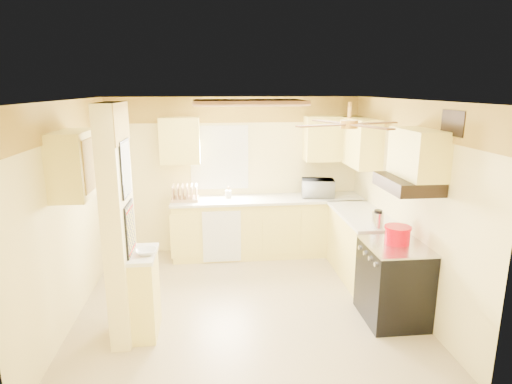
{
  "coord_description": "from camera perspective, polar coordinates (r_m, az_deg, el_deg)",
  "views": [
    {
      "loc": [
        -0.38,
        -4.89,
        2.64
      ],
      "look_at": [
        0.17,
        0.35,
        1.35
      ],
      "focal_mm": 30.0,
      "sensor_mm": 36.0,
      "label": 1
    }
  ],
  "objects": [
    {
      "name": "floor",
      "position": [
        5.57,
        -1.46,
        -14.53
      ],
      "size": [
        4.0,
        4.0,
        0.0
      ],
      "primitive_type": "plane",
      "color": "tan",
      "rests_on": "ground"
    },
    {
      "name": "ceiling",
      "position": [
        4.9,
        -1.64,
        12.15
      ],
      "size": [
        4.0,
        4.0,
        0.0
      ],
      "primitive_type": "plane",
      "rotation": [
        3.14,
        0.0,
        0.0
      ],
      "color": "white",
      "rests_on": "wall_back"
    },
    {
      "name": "wall_back",
      "position": [
        6.94,
        -2.79,
        2.21
      ],
      "size": [
        4.0,
        0.0,
        4.0
      ],
      "primitive_type": "plane",
      "rotation": [
        1.57,
        0.0,
        0.0
      ],
      "color": "#FFEB9B",
      "rests_on": "floor"
    },
    {
      "name": "wall_front",
      "position": [
        3.32,
        1.1,
        -10.98
      ],
      "size": [
        4.0,
        0.0,
        4.0
      ],
      "primitive_type": "plane",
      "rotation": [
        -1.57,
        0.0,
        0.0
      ],
      "color": "#FFEB9B",
      "rests_on": "floor"
    },
    {
      "name": "wall_left",
      "position": [
        5.33,
        -23.52,
        -2.5
      ],
      "size": [
        0.0,
        3.8,
        3.8
      ],
      "primitive_type": "plane",
      "rotation": [
        1.57,
        0.0,
        1.57
      ],
      "color": "#FFEB9B",
      "rests_on": "floor"
    },
    {
      "name": "wall_right",
      "position": [
        5.61,
        19.28,
        -1.35
      ],
      "size": [
        0.0,
        3.8,
        3.8
      ],
      "primitive_type": "plane",
      "rotation": [
        1.57,
        0.0,
        -1.57
      ],
      "color": "#FFEB9B",
      "rests_on": "floor"
    },
    {
      "name": "wallpaper_border",
      "position": [
        6.79,
        -2.88,
        10.89
      ],
      "size": [
        4.0,
        0.02,
        0.4
      ],
      "primitive_type": "cube",
      "color": "yellow",
      "rests_on": "wall_back"
    },
    {
      "name": "partition_column",
      "position": [
        4.66,
        -17.83,
        -4.26
      ],
      "size": [
        0.2,
        0.7,
        2.5
      ],
      "primitive_type": "cube",
      "color": "#FFEB9B",
      "rests_on": "floor"
    },
    {
      "name": "partition_ledge",
      "position": [
        4.92,
        -14.56,
        -13.14
      ],
      "size": [
        0.25,
        0.55,
        0.9
      ],
      "primitive_type": "cube",
      "color": "#FCE675",
      "rests_on": "floor"
    },
    {
      "name": "ledge_top",
      "position": [
        4.73,
        -14.9,
        -8.04
      ],
      "size": [
        0.28,
        0.58,
        0.04
      ],
      "primitive_type": "cube",
      "color": "white",
      "rests_on": "partition_ledge"
    },
    {
      "name": "lower_cabinets_back",
      "position": [
        6.9,
        1.6,
        -4.72
      ],
      "size": [
        3.0,
        0.6,
        0.9
      ],
      "primitive_type": "cube",
      "color": "#FCE675",
      "rests_on": "floor"
    },
    {
      "name": "lower_cabinets_right",
      "position": [
        6.26,
        13.88,
        -7.11
      ],
      "size": [
        0.6,
        1.4,
        0.9
      ],
      "primitive_type": "cube",
      "color": "#FCE675",
      "rests_on": "floor"
    },
    {
      "name": "countertop_back",
      "position": [
        6.76,
        1.64,
        -0.97
      ],
      "size": [
        3.04,
        0.64,
        0.04
      ],
      "primitive_type": "cube",
      "color": "white",
      "rests_on": "lower_cabinets_back"
    },
    {
      "name": "countertop_right",
      "position": [
        6.11,
        14.04,
        -2.99
      ],
      "size": [
        0.64,
        1.44,
        0.04
      ],
      "primitive_type": "cube",
      "color": "white",
      "rests_on": "lower_cabinets_right"
    },
    {
      "name": "dishwasher_panel",
      "position": [
        6.56,
        -4.58,
        -5.95
      ],
      "size": [
        0.58,
        0.02,
        0.8
      ],
      "primitive_type": "cube",
      "color": "white",
      "rests_on": "lower_cabinets_back"
    },
    {
      "name": "window",
      "position": [
        6.86,
        -4.9,
        4.59
      ],
      "size": [
        0.92,
        0.02,
        1.02
      ],
      "color": "white",
      "rests_on": "wall_back"
    },
    {
      "name": "upper_cab_back_left",
      "position": [
        6.68,
        -10.11,
        6.77
      ],
      "size": [
        0.6,
        0.35,
        0.7
      ],
      "primitive_type": "cube",
      "color": "#FCE675",
      "rests_on": "wall_back"
    },
    {
      "name": "upper_cab_back_right",
      "position": [
        6.93,
        10.24,
        7.02
      ],
      "size": [
        0.9,
        0.35,
        0.7
      ],
      "primitive_type": "cube",
      "color": "#FCE675",
      "rests_on": "wall_back"
    },
    {
      "name": "upper_cab_right",
      "position": [
        6.57,
        13.7,
        6.48
      ],
      "size": [
        0.35,
        1.0,
        0.7
      ],
      "primitive_type": "cube",
      "color": "#FCE675",
      "rests_on": "wall_right"
    },
    {
      "name": "upper_cab_left_wall",
      "position": [
        4.92,
        -23.08,
        3.45
      ],
      "size": [
        0.35,
        0.75,
        0.7
      ],
      "primitive_type": "cube",
      "color": "#FCE675",
      "rests_on": "wall_left"
    },
    {
      "name": "upper_cab_over_stove",
      "position": [
        4.91,
        20.76,
        4.82
      ],
      "size": [
        0.35,
        0.76,
        0.52
      ],
      "primitive_type": "cube",
      "color": "#FCE675",
      "rests_on": "wall_right"
    },
    {
      "name": "stove",
      "position": [
        5.27,
        17.83,
        -11.36
      ],
      "size": [
        0.68,
        0.77,
        0.92
      ],
      "color": "black",
      "rests_on": "floor"
    },
    {
      "name": "range_hood",
      "position": [
        4.93,
        19.55,
        1.05
      ],
      "size": [
        0.5,
        0.76,
        0.14
      ],
      "primitive_type": "cube",
      "color": "black",
      "rests_on": "upper_cab_over_stove"
    },
    {
      "name": "poster_menu",
      "position": [
        4.49,
        -16.99,
        3.06
      ],
      "size": [
        0.02,
        0.42,
        0.57
      ],
      "color": "black",
      "rests_on": "partition_column"
    },
    {
      "name": "poster_nashville",
      "position": [
        4.65,
        -16.43,
        -4.83
      ],
      "size": [
        0.02,
        0.42,
        0.57
      ],
      "color": "black",
      "rests_on": "partition_column"
    },
    {
      "name": "ceiling_light_panel",
      "position": [
        5.41,
        -0.98,
        11.83
      ],
      "size": [
        1.35,
        0.95,
        0.06
      ],
      "color": "brown",
      "rests_on": "ceiling"
    },
    {
      "name": "ceiling_fan",
      "position": [
        4.42,
        12.3,
        8.89
      ],
      "size": [
        1.15,
        1.15,
        0.26
      ],
      "color": "gold",
      "rests_on": "ceiling"
    },
    {
      "name": "vent_grate",
      "position": [
        4.65,
        24.78,
        8.35
      ],
      "size": [
        0.02,
        0.4,
        0.25
      ],
      "primitive_type": "cube",
      "color": "black",
      "rests_on": "wall_right"
    },
    {
      "name": "microwave",
      "position": [
        6.89,
        8.27,
        0.54
      ],
      "size": [
        0.55,
        0.42,
        0.28
      ],
      "primitive_type": "imported",
      "rotation": [
        0.0,
        0.0,
        2.98
      ],
      "color": "white",
      "rests_on": "countertop_back"
    },
    {
      "name": "bowl",
      "position": [
        4.66,
        -14.45,
        -7.71
      ],
      "size": [
        0.24,
        0.24,
        0.05
      ],
      "primitive_type": "imported",
      "rotation": [
        0.0,
        0.0,
        0.12
      ],
      "color": "white",
      "rests_on": "ledge_top"
    },
    {
      "name": "dutch_oven",
      "position": [
        5.12,
        18.34,
        -5.42
      ],
      "size": [
        0.3,
        0.3,
        0.2
      ],
      "color": "red",
      "rests_on": "stove"
    },
    {
      "name": "kettle",
      "position": [
        5.51,
        15.92,
        -3.56
      ],
      "size": [
        0.15,
        0.15,
        0.23
      ],
      "color": "silver",
      "rests_on": "countertop_right"
    },
    {
      "name": "dish_rack",
      "position": [
        6.69,
        -9.5,
        -0.38
      ],
      "size": [
        0.42,
        0.31,
        0.24
      ],
      "color": "tan",
      "rests_on": "countertop_back"
    },
    {
      "name": "utensil_crock",
      "position": [
        6.76,
        -3.71,
        -0.27
      ],
      "size": [
        0.1,
        0.1,
        0.19
      ],
      "color": "white",
      "rests_on": "countertop_back"
    }
  ]
}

